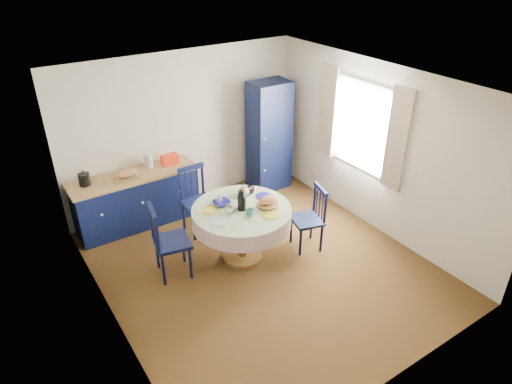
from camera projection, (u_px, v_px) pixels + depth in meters
floor at (262, 266)px, 6.25m from camera, size 4.50×4.50×0.00m
ceiling at (264, 86)px, 5.03m from camera, size 4.50×4.50×0.00m
wall_back at (183, 130)px, 7.28m from camera, size 4.00×0.02×2.50m
wall_left at (102, 237)px, 4.68m from camera, size 0.02×4.50×2.50m
wall_right at (376, 149)px, 6.61m from camera, size 0.02×4.50×2.50m
window at (361, 126)px, 6.67m from camera, size 0.10×1.74×1.45m
kitchen_counter at (136, 198)px, 6.98m from camera, size 1.90×0.59×1.09m
pantry_cabinet at (269, 137)px, 7.81m from camera, size 0.67×0.50×1.91m
dining_table at (242, 216)px, 6.08m from camera, size 1.33×1.33×1.08m
chair_left at (168, 241)px, 5.85m from camera, size 0.53×0.54×1.04m
chair_far at (197, 200)px, 6.79m from camera, size 0.46×0.44×1.02m
chair_right at (310, 218)px, 6.43m from camera, size 0.50×0.51×0.94m
mug_a at (230, 210)px, 5.91m from camera, size 0.11×0.11×0.09m
mug_b at (250, 212)px, 5.84m from camera, size 0.11×0.11×0.10m
mug_c at (250, 190)px, 6.35m from camera, size 0.13×0.13×0.10m
mug_d at (218, 200)px, 6.13m from camera, size 0.10×0.10×0.09m
cobalt_bowl at (222, 203)px, 6.09m from camera, size 0.23×0.23×0.06m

